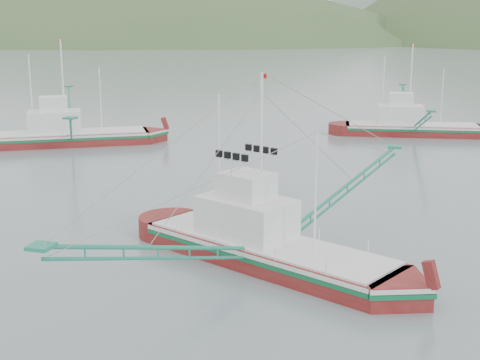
# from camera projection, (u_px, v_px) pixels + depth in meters

# --- Properties ---
(ground) EXTENTS (1200.00, 1200.00, 0.00)m
(ground) POSITION_uv_depth(u_px,v_px,m) (206.00, 267.00, 33.94)
(ground) COLOR slate
(ground) RESTS_ON ground
(main_boat) EXTENTS (14.66, 24.68, 10.53)m
(main_boat) POSITION_uv_depth(u_px,v_px,m) (266.00, 223.00, 34.02)
(main_boat) COLOR maroon
(main_boat) RESTS_ON ground
(bg_boat_left) EXTENTS (18.77, 25.67, 11.31)m
(bg_boat_left) POSITION_uv_depth(u_px,v_px,m) (69.00, 121.00, 67.30)
(bg_boat_left) COLOR maroon
(bg_boat_left) RESTS_ON ground
(bg_boat_far) EXTENTS (14.94, 26.14, 10.65)m
(bg_boat_far) POSITION_uv_depth(u_px,v_px,m) (411.00, 120.00, 73.16)
(bg_boat_far) COLOR maroon
(bg_boat_far) RESTS_ON ground
(headland_left) EXTENTS (448.00, 308.00, 210.00)m
(headland_left) POSITION_uv_depth(u_px,v_px,m) (127.00, 42.00, 419.69)
(headland_left) COLOR #3D582D
(headland_left) RESTS_ON ground
(ridge_distant) EXTENTS (960.00, 400.00, 240.00)m
(ridge_distant) POSITION_uv_depth(u_px,v_px,m) (468.00, 37.00, 547.66)
(ridge_distant) COLOR slate
(ridge_distant) RESTS_ON ground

